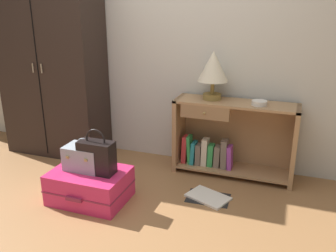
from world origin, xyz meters
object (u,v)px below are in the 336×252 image
wardrobe (52,64)px  suitcase_large (90,185)px  handbag (97,157)px  bowl (259,103)px  train_case (84,157)px  bookshelf (228,139)px  table_lamp (213,68)px  bottle (49,184)px  open_book_on_floor (208,197)px

wardrobe → suitcase_large: bearing=-43.1°
wardrobe → handbag: (0.95, -0.81, -0.55)m
wardrobe → bowl: 2.10m
wardrobe → train_case: bearing=-43.8°
bookshelf → train_case: bearing=-139.9°
bookshelf → suitcase_large: 1.33m
wardrobe → train_case: wardrobe is taller
bowl → table_lamp: bearing=171.7°
wardrobe → handbag: wardrobe is taller
bottle → bookshelf: bearing=33.9°
wardrobe → handbag: size_ratio=5.11×
handbag → bottle: size_ratio=2.05×
table_lamp → bowl: 0.51m
table_lamp → suitcase_large: (-0.79, -0.90, -0.87)m
bookshelf → bowl: size_ratio=8.31×
wardrobe → bottle: bearing=-60.4°
bookshelf → bottle: bearing=-146.1°
bottle → table_lamp: bearing=38.0°
handbag → bottle: handbag is taller
bowl → suitcase_large: 1.60m
bottle → bowl: bearing=28.0°
bowl → bottle: size_ratio=0.74×
bookshelf → table_lamp: (-0.17, 0.01, 0.65)m
table_lamp → open_book_on_floor: 1.14m
bottle → suitcase_large: bearing=3.5°
bottle → open_book_on_floor: bearing=16.0°
bookshelf → open_book_on_floor: bearing=-95.0°
wardrobe → table_lamp: 1.66m
bowl → handbag: bearing=-144.0°
bowl → bookshelf: bearing=169.1°
wardrobe → open_book_on_floor: bearing=-14.5°
train_case → bottle: train_case is taller
suitcase_large → wardrobe: bearing=136.9°
bowl → wardrobe: bearing=-179.3°
table_lamp → handbag: table_lamp is taller
train_case → open_book_on_floor: size_ratio=0.76×
table_lamp → suitcase_large: 1.48m
bowl → open_book_on_floor: size_ratio=0.34×
table_lamp → bottle: (-1.18, -0.92, -0.91)m
train_case → open_book_on_floor: train_case is taller
bookshelf → table_lamp: bearing=175.9°
table_lamp → train_case: 1.37m
bottle → open_book_on_floor: size_ratio=0.45×
table_lamp → open_book_on_floor: (0.12, -0.55, -0.99)m
bookshelf → table_lamp: table_lamp is taller
bottle → train_case: bearing=9.2°
train_case → bookshelf: bearing=40.1°
bowl → open_book_on_floor: bowl is taller
wardrobe → table_lamp: bearing=3.0°
bookshelf → table_lamp: size_ratio=2.52×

